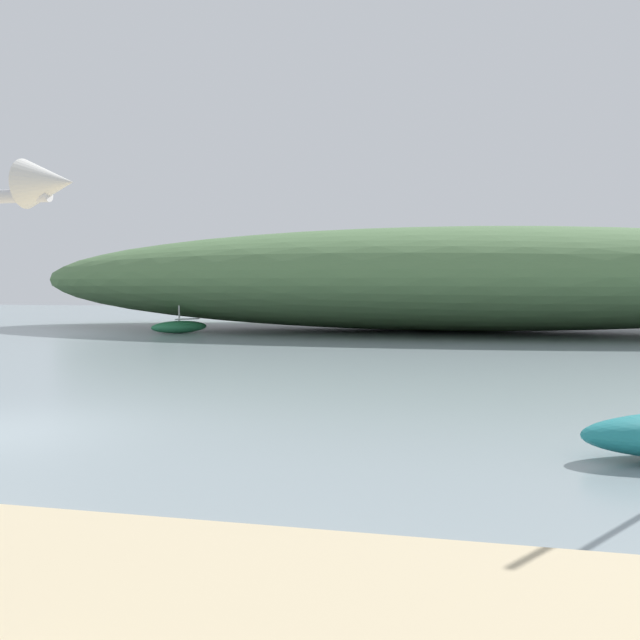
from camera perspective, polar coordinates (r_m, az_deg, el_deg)
distant_hill at (r=35.52m, az=10.18°, el=3.38°), size 43.99×15.29×5.20m
sailboat_by_sandbar at (r=33.38m, az=-11.63°, el=-0.54°), size 2.55×2.73×3.03m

